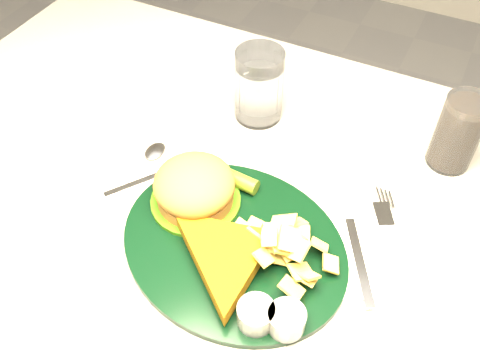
{
  "coord_description": "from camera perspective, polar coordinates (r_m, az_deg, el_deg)",
  "views": [
    {
      "loc": [
        0.22,
        -0.44,
        1.34
      ],
      "look_at": [
        0.0,
        -0.0,
        0.8
      ],
      "focal_mm": 40.0,
      "sensor_mm": 36.0,
      "label": 1
    }
  ],
  "objects": [
    {
      "name": "table",
      "position": [
        1.09,
        -0.08,
        -15.03
      ],
      "size": [
        1.2,
        0.8,
        0.75
      ],
      "primitive_type": null,
      "color": "gray",
      "rests_on": "ground"
    },
    {
      "name": "spoon",
      "position": [
        0.8,
        -10.99,
        -0.21
      ],
      "size": [
        0.11,
        0.13,
        0.01
      ],
      "primitive_type": null,
      "rotation": [
        0.0,
        0.0,
        -0.61
      ],
      "color": "white",
      "rests_on": "table"
    },
    {
      "name": "fork_napkin",
      "position": [
        0.72,
        12.84,
        -7.81
      ],
      "size": [
        0.21,
        0.22,
        0.01
      ],
      "primitive_type": null,
      "rotation": [
        0.0,
        0.0,
        0.51
      ],
      "color": "white",
      "rests_on": "table"
    },
    {
      "name": "dinner_plate",
      "position": [
        0.69,
        -0.69,
        -5.47
      ],
      "size": [
        0.37,
        0.34,
        0.07
      ],
      "primitive_type": null,
      "rotation": [
        0.0,
        0.0,
        -0.25
      ],
      "color": "black",
      "rests_on": "table"
    },
    {
      "name": "cola_glass",
      "position": [
        0.84,
        22.25,
        4.69
      ],
      "size": [
        0.07,
        0.07,
        0.12
      ],
      "primitive_type": "cylinder",
      "rotation": [
        0.0,
        0.0,
        0.05
      ],
      "color": "black",
      "rests_on": "table"
    },
    {
      "name": "water_glass",
      "position": [
        0.86,
        2.05,
        10.04
      ],
      "size": [
        0.1,
        0.1,
        0.12
      ],
      "primitive_type": "cylinder",
      "rotation": [
        0.0,
        0.0,
        -0.38
      ],
      "color": "white",
      "rests_on": "table"
    }
  ]
}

